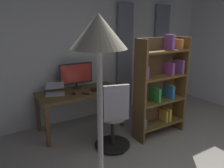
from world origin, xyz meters
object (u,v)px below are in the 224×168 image
object	(u,v)px
office_chair	(114,120)
floor_lamp	(100,94)
computer_monitor	(76,74)
computer_keyboard	(101,89)
cell_phone_face_up	(85,94)
bookshelf	(160,87)
laptop	(55,91)
computer_mouse	(74,93)
desk	(81,96)

from	to	relation	value
office_chair	floor_lamp	world-z (taller)	floor_lamp
computer_monitor	computer_keyboard	size ratio (longest dim) A/B	1.65
computer_keyboard	floor_lamp	world-z (taller)	floor_lamp
computer_keyboard	cell_phone_face_up	size ratio (longest dim) A/B	2.69
office_chair	floor_lamp	distance (m)	2.25
computer_monitor	bookshelf	size ratio (longest dim) A/B	0.37
cell_phone_face_up	bookshelf	xyz separation A→B (m)	(-1.08, 0.67, 0.13)
bookshelf	floor_lamp	bearing A→B (deg)	39.46
laptop	computer_mouse	bearing A→B (deg)	162.44
desk	computer_monitor	size ratio (longest dim) A/B	2.33
computer_monitor	floor_lamp	bearing A→B (deg)	70.42
computer_monitor	computer_mouse	bearing A→B (deg)	59.73
computer_monitor	floor_lamp	xyz separation A→B (m)	(0.99, 2.78, 0.57)
cell_phone_face_up	floor_lamp	world-z (taller)	floor_lamp
desk	bookshelf	world-z (taller)	bookshelf
computer_keyboard	computer_monitor	bearing A→B (deg)	-43.39
laptop	floor_lamp	distance (m)	2.80
office_chair	desk	bearing A→B (deg)	115.07
desk	laptop	world-z (taller)	laptop
computer_mouse	computer_keyboard	bearing A→B (deg)	-178.87
computer_monitor	bookshelf	distance (m)	1.53
computer_monitor	laptop	world-z (taller)	computer_monitor
computer_mouse	floor_lamp	distance (m)	2.69
office_chair	cell_phone_face_up	xyz separation A→B (m)	(0.14, -0.71, 0.24)
computer_keyboard	floor_lamp	size ratio (longest dim) A/B	0.20
office_chair	cell_phone_face_up	distance (m)	0.76
office_chair	computer_mouse	world-z (taller)	office_chair
computer_mouse	floor_lamp	xyz separation A→B (m)	(0.79, 2.44, 0.82)
desk	laptop	bearing A→B (deg)	-10.93
bookshelf	floor_lamp	xyz separation A→B (m)	(2.05, 1.69, 0.71)
office_chair	computer_monitor	distance (m)	1.25
desk	computer_monitor	world-z (taller)	computer_monitor
desk	floor_lamp	xyz separation A→B (m)	(0.96, 2.55, 0.93)
desk	computer_keyboard	xyz separation A→B (m)	(-0.38, 0.10, 0.10)
desk	computer_monitor	bearing A→B (deg)	-96.79
computer_monitor	computer_mouse	xyz separation A→B (m)	(0.20, 0.34, -0.25)
computer_keyboard	computer_mouse	bearing A→B (deg)	1.13
office_chair	computer_keyboard	size ratio (longest dim) A/B	2.78
office_chair	computer_monitor	world-z (taller)	computer_monitor
computer_monitor	cell_phone_face_up	bearing A→B (deg)	87.18
bookshelf	computer_mouse	bearing A→B (deg)	-31.00
cell_phone_face_up	computer_monitor	bearing A→B (deg)	-125.87
office_chair	computer_mouse	bearing A→B (deg)	127.57
computer_monitor	laptop	distance (m)	0.52
laptop	computer_mouse	size ratio (longest dim) A/B	4.26
computer_monitor	computer_keyboard	bearing A→B (deg)	136.61
desk	computer_mouse	distance (m)	0.23
desk	floor_lamp	bearing A→B (deg)	69.33
office_chair	floor_lamp	xyz separation A→B (m)	(1.10, 1.64, 1.07)
computer_monitor	desk	bearing A→B (deg)	83.21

